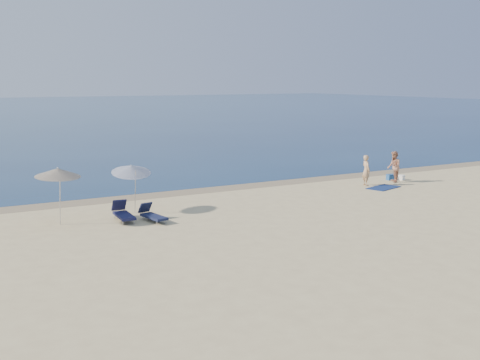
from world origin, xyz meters
name	(u,v)px	position (x,y,z in m)	size (l,w,h in m)	color
sea	(15,112)	(0.00, 100.00, 0.00)	(240.00, 160.00, 0.01)	#0B2547
wet_sand_strip	(264,184)	(0.00, 19.40, 0.00)	(240.00, 1.60, 0.00)	#847254
person_left	(366,170)	(4.43, 16.52, 0.79)	(0.58, 0.38, 1.59)	tan
person_right	(394,167)	(6.40, 16.60, 0.83)	(0.81, 0.63, 1.66)	#AE755B
beach_towel	(383,188)	(4.76, 15.56, 0.02)	(1.81, 1.00, 0.03)	#0F1E4B
white_bag	(401,178)	(7.26, 16.89, 0.14)	(0.32, 0.27, 0.27)	white
blue_cooler	(391,177)	(6.78, 17.18, 0.16)	(0.45, 0.32, 0.32)	#1B4C94
umbrella_near	(131,169)	(-8.18, 16.39, 1.79)	(1.85, 1.87, 2.14)	silver
umbrella_far	(58,172)	(-11.28, 15.70, 1.98)	(2.13, 2.14, 2.26)	silver
lounger_left	(152,215)	(-8.04, 14.45, 0.24)	(0.74, 1.57, 0.66)	#141A39
lounger_right	(123,214)	(-8.99, 15.10, 0.27)	(0.63, 1.70, 0.74)	#16183D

